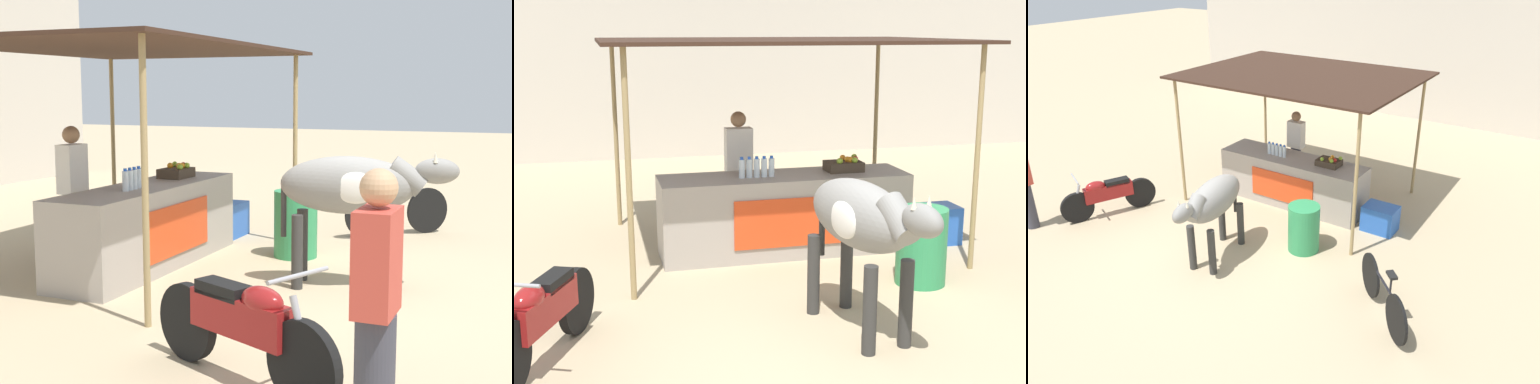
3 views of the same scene
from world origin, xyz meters
The scene contains 12 objects.
ground_plane centered at (0.00, 0.00, 0.00)m, with size 60.00×60.00×0.00m, color tan.
stall_counter centered at (0.00, 2.20, 0.48)m, with size 3.00×0.82×0.96m.
stall_awning centered at (0.00, 2.50, 2.45)m, with size 4.20×3.20×2.55m.
water_bottle_row centered at (-0.35, 2.15, 1.07)m, with size 0.43×0.07×0.25m.
fruit_crate centered at (0.78, 2.25, 1.03)m, with size 0.44×0.32×0.18m.
vendor_behind_counter centered at (-0.40, 2.95, 0.85)m, with size 0.34×0.22×1.65m.
cooler_box centered at (1.95, 2.10, 0.24)m, with size 0.60×0.44×0.48m, color blue.
water_barrel centered at (1.12, 0.77, 0.41)m, with size 0.54×0.54×0.83m, color #2D8C51.
cow centered at (0.03, -0.25, 1.03)m, with size 0.77×1.85×1.44m.
motorcycle_parked centered at (-2.68, -0.20, 0.43)m, with size 0.88×1.68×0.90m.
bicycle_leaning centered at (2.94, -0.12, 0.35)m, with size 1.17×1.23×0.85m.
passerby_on_street centered at (-3.48, -1.32, 0.85)m, with size 0.34×0.22×1.65m.
Camera 1 is at (-7.05, -2.14, 2.04)m, focal length 50.00 mm.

